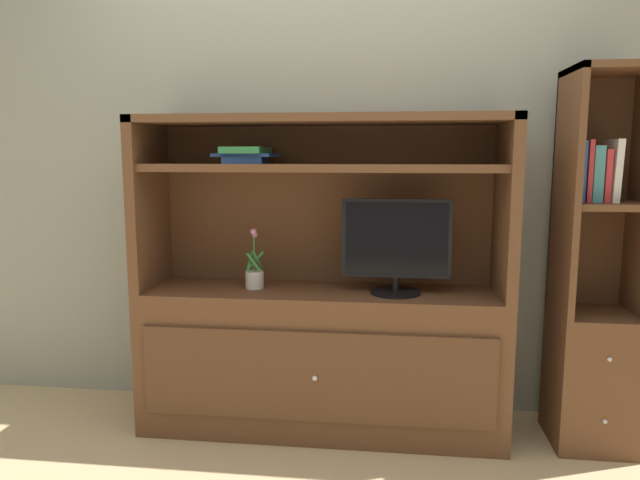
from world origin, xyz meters
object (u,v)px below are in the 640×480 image
tv_monitor (396,245)px  media_console (321,328)px  upright_book_row (596,173)px  magazine_stack (246,155)px  bookshelf_tall (596,319)px  potted_plant (255,275)px

tv_monitor → media_console: bearing=174.6°
tv_monitor → upright_book_row: 0.93m
magazine_stack → bookshelf_tall: bearing=0.4°
magazine_stack → tv_monitor: bearing=-2.2°
bookshelf_tall → upright_book_row: bearing=-168.5°
bookshelf_tall → tv_monitor: bearing=-177.6°
magazine_stack → bookshelf_tall: (1.63, 0.01, -0.74)m
potted_plant → tv_monitor: bearing=-2.3°
bookshelf_tall → magazine_stack: bearing=-179.6°
potted_plant → magazine_stack: bearing=179.2°
media_console → potted_plant: bearing=-178.8°
tv_monitor → potted_plant: bearing=177.7°
tv_monitor → bookshelf_tall: (0.92, 0.04, -0.33)m
bookshelf_tall → upright_book_row: bookshelf_tall is taller
potted_plant → magazine_stack: (-0.03, 0.00, 0.58)m
magazine_stack → upright_book_row: size_ratio=1.05×
media_console → bookshelf_tall: (1.27, 0.00, 0.09)m
magazine_stack → potted_plant: bearing=-0.8°
potted_plant → magazine_stack: size_ratio=1.03×
upright_book_row → media_console: bearing=179.8°
tv_monitor → magazine_stack: magazine_stack is taller
magazine_stack → bookshelf_tall: size_ratio=0.17×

